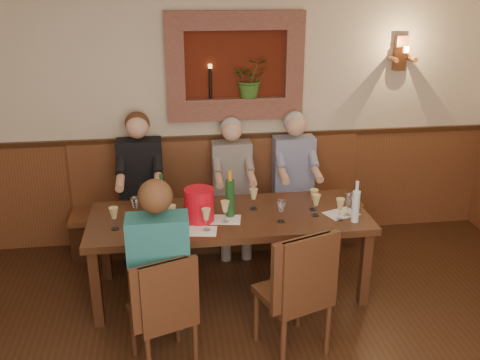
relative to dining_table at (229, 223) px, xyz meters
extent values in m
cube|color=beige|center=(0.00, 1.15, 0.72)|extent=(6.00, 0.04, 2.80)
cube|color=brown|center=(0.00, 1.13, -0.13)|extent=(6.00, 0.04, 1.10)
cube|color=#381E0F|center=(0.00, 1.13, 0.45)|extent=(6.02, 0.06, 0.05)
cube|color=#51180B|center=(0.20, 1.13, 1.17)|extent=(1.00, 0.02, 0.70)
cube|color=brown|center=(0.20, 1.09, 1.61)|extent=(1.36, 0.12, 0.18)
cube|color=brown|center=(0.20, 1.09, 0.73)|extent=(1.36, 0.12, 0.18)
cube|color=brown|center=(-0.39, 1.09, 1.17)|extent=(0.18, 0.12, 0.70)
cube|color=brown|center=(0.79, 1.09, 1.17)|extent=(0.18, 0.12, 0.70)
cube|color=brown|center=(0.20, 1.09, 0.84)|extent=(1.00, 0.14, 0.04)
imported|color=#366322|center=(0.35, 1.09, 1.06)|extent=(0.35, 0.30, 0.39)
cylinder|color=black|center=(-0.05, 1.09, 1.01)|extent=(0.03, 0.03, 0.30)
cylinder|color=#FFBF59|center=(-0.05, 1.09, 1.18)|extent=(0.04, 0.04, 0.04)
cube|color=brown|center=(1.90, 1.10, 1.27)|extent=(0.12, 0.08, 0.35)
cylinder|color=brown|center=(1.80, 1.03, 1.22)|extent=(0.05, 0.18, 0.05)
cylinder|color=brown|center=(2.00, 1.03, 1.22)|extent=(0.05, 0.18, 0.05)
cylinder|color=#FFBF59|center=(1.90, 0.97, 1.32)|extent=(0.06, 0.06, 0.06)
cube|color=#392011|center=(0.00, 0.00, 0.04)|extent=(2.40, 0.90, 0.06)
cube|color=#392011|center=(-1.12, -0.37, -0.33)|extent=(0.08, 0.08, 0.69)
cube|color=#392011|center=(1.12, -0.37, -0.33)|extent=(0.08, 0.08, 0.69)
cube|color=#392011|center=(-1.12, 0.37, -0.33)|extent=(0.08, 0.08, 0.69)
cube|color=#392011|center=(1.12, 0.37, -0.33)|extent=(0.08, 0.08, 0.69)
cube|color=#381E0F|center=(0.00, 0.91, -0.48)|extent=(3.00, 0.40, 0.40)
cube|color=brown|center=(0.00, 0.91, -0.26)|extent=(3.00, 0.45, 0.06)
cube|color=brown|center=(0.00, 1.10, 0.10)|extent=(3.00, 0.06, 0.66)
cube|color=#392011|center=(-0.60, -0.89, -0.48)|extent=(0.50, 0.50, 0.39)
cube|color=#392011|center=(-0.60, -0.89, -0.26)|extent=(0.52, 0.52, 0.05)
cube|color=#392011|center=(-0.53, -1.07, 0.01)|extent=(0.40, 0.18, 0.49)
cube|color=#392011|center=(0.37, -0.86, -0.46)|extent=(0.56, 0.56, 0.43)
cube|color=#392011|center=(0.37, -0.86, -0.21)|extent=(0.58, 0.58, 0.05)
cube|color=#392011|center=(0.44, -1.05, 0.08)|extent=(0.44, 0.20, 0.54)
cube|color=black|center=(-0.78, 0.75, -0.45)|extent=(0.44, 0.46, 0.45)
cube|color=black|center=(-0.78, 0.93, 0.23)|extent=(0.44, 0.23, 0.57)
sphere|color=#D8A384|center=(-0.78, 0.89, 0.65)|extent=(0.22, 0.22, 0.22)
sphere|color=#4C2D19|center=(-0.78, 0.94, 0.67)|extent=(0.24, 0.24, 0.24)
cube|color=#554F4E|center=(0.14, 0.77, -0.45)|extent=(0.40, 0.42, 0.45)
cube|color=#554F4E|center=(0.14, 0.93, 0.19)|extent=(0.40, 0.21, 0.52)
sphere|color=#D8A384|center=(0.14, 0.89, 0.58)|extent=(0.20, 0.20, 0.20)
sphere|color=#B2B2B2|center=(0.14, 0.94, 0.60)|extent=(0.22, 0.22, 0.22)
cube|color=navy|center=(0.78, 0.76, -0.45)|extent=(0.42, 0.44, 0.45)
cube|color=navy|center=(0.78, 0.93, 0.21)|extent=(0.42, 0.22, 0.55)
sphere|color=#D8A384|center=(0.78, 0.89, 0.61)|extent=(0.21, 0.21, 0.21)
sphere|color=#B2B2B2|center=(0.78, 0.94, 0.63)|extent=(0.23, 0.23, 0.23)
cube|color=navy|center=(-0.60, -0.70, -0.45)|extent=(0.42, 0.45, 0.45)
cube|color=navy|center=(-0.60, -0.87, 0.21)|extent=(0.42, 0.22, 0.56)
sphere|color=#D8A384|center=(-0.60, -0.83, 0.62)|extent=(0.21, 0.21, 0.21)
sphere|color=#4C2D19|center=(-0.60, -0.88, 0.64)|extent=(0.23, 0.23, 0.23)
cylinder|color=red|center=(-0.26, -0.07, 0.22)|extent=(0.29, 0.29, 0.28)
cylinder|color=#19471E|center=(0.00, -0.02, 0.24)|extent=(0.09, 0.09, 0.33)
cylinder|color=orange|center=(0.00, -0.02, 0.45)|extent=(0.04, 0.04, 0.09)
cylinder|color=#19471E|center=(-0.57, 0.06, 0.22)|extent=(0.07, 0.07, 0.29)
cylinder|color=#19471E|center=(-0.57, 0.06, 0.41)|extent=(0.03, 0.03, 0.09)
cylinder|color=silver|center=(1.03, -0.27, 0.21)|extent=(0.08, 0.08, 0.27)
cylinder|color=silver|center=(1.03, -0.27, 0.39)|extent=(0.03, 0.03, 0.09)
cube|color=white|center=(-0.71, -0.22, 0.08)|extent=(0.33, 0.29, 0.00)
cube|color=white|center=(-0.06, -0.09, 0.08)|extent=(0.31, 0.24, 0.00)
cube|color=white|center=(0.97, -0.11, 0.08)|extent=(0.33, 0.28, 0.00)
cube|color=white|center=(-0.27, -0.28, 0.08)|extent=(0.29, 0.23, 0.00)
camera|label=1|loc=(-0.49, -4.18, 1.99)|focal=40.00mm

